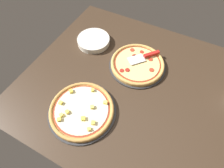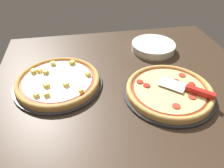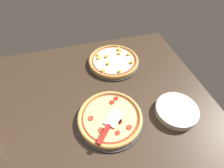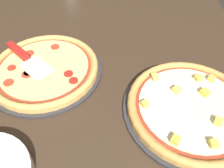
# 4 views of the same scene
# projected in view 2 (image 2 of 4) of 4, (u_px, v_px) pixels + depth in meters

# --- Properties ---
(ground_plane) EXTENTS (1.37, 1.20, 0.04)m
(ground_plane) POSITION_uv_depth(u_px,v_px,m) (136.00, 108.00, 0.88)
(ground_plane) COLOR #38281C
(pizza_pan_front) EXTENTS (0.38, 0.38, 0.01)m
(pizza_pan_front) POSITION_uv_depth(u_px,v_px,m) (169.00, 94.00, 0.92)
(pizza_pan_front) COLOR #2D2D30
(pizza_pan_front) RESTS_ON ground_plane
(pizza_front) EXTENTS (0.36, 0.36, 0.03)m
(pizza_front) POSITION_uv_depth(u_px,v_px,m) (169.00, 90.00, 0.91)
(pizza_front) COLOR tan
(pizza_front) RESTS_ON pizza_pan_front
(pizza_pan_back) EXTENTS (0.39, 0.39, 0.01)m
(pizza_pan_back) POSITION_uv_depth(u_px,v_px,m) (59.00, 84.00, 0.97)
(pizza_pan_back) COLOR #2D2D30
(pizza_pan_back) RESTS_ON ground_plane
(pizza_back) EXTENTS (0.37, 0.37, 0.03)m
(pizza_back) POSITION_uv_depth(u_px,v_px,m) (58.00, 81.00, 0.96)
(pizza_back) COLOR #C68E47
(pizza_back) RESTS_ON pizza_pan_back
(serving_spatula) EXTENTS (0.18, 0.20, 0.02)m
(serving_spatula) POSITION_uv_depth(u_px,v_px,m) (192.00, 90.00, 0.87)
(serving_spatula) COLOR silver
(serving_spatula) RESTS_ON pizza_front
(plate_stack) EXTENTS (0.24, 0.24, 0.04)m
(plate_stack) POSITION_uv_depth(u_px,v_px,m) (153.00, 47.00, 1.21)
(plate_stack) COLOR silver
(plate_stack) RESTS_ON ground_plane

